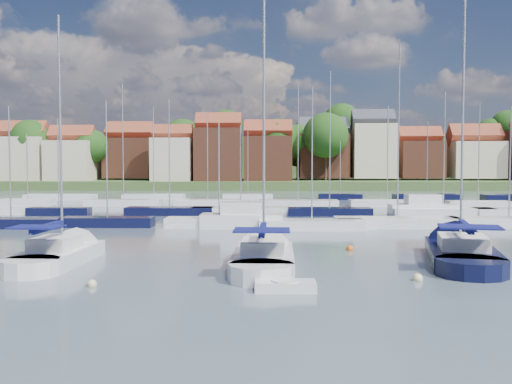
{
  "coord_description": "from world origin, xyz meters",
  "views": [
    {
      "loc": [
        -3.03,
        -28.89,
        5.66
      ],
      "look_at": [
        -3.94,
        14.0,
        3.41
      ],
      "focal_mm": 40.0,
      "sensor_mm": 36.0,
      "label": 1
    }
  ],
  "objects": [
    {
      "name": "tender",
      "position": [
        -2.27,
        -4.16,
        0.22
      ],
      "size": [
        2.69,
        1.28,
        0.58
      ],
      "rotation": [
        0.0,
        0.0,
        0.02
      ],
      "color": "silver",
      "rests_on": "ground"
    },
    {
      "name": "buoy_b",
      "position": [
        -11.04,
        -3.37,
        0.0
      ],
      "size": [
        0.43,
        0.43,
        0.43
      ],
      "primitive_type": "sphere",
      "color": "beige",
      "rests_on": "ground"
    },
    {
      "name": "far_shore_town",
      "position": [
        2.23,
        132.67,
        4.61
      ],
      "size": [
        212.46,
        90.0,
        22.27
      ],
      "color": "#3C562B",
      "rests_on": "ground"
    },
    {
      "name": "sailboat_centre",
      "position": [
        -3.24,
        3.25,
        0.35
      ],
      "size": [
        3.45,
        12.2,
        16.46
      ],
      "rotation": [
        0.0,
        0.0,
        1.55
      ],
      "color": "silver",
      "rests_on": "ground"
    },
    {
      "name": "sailboat_left",
      "position": [
        -14.67,
        3.78,
        0.36
      ],
      "size": [
        3.4,
        11.17,
        15.05
      ],
      "rotation": [
        0.0,
        0.0,
        1.53
      ],
      "color": "silver",
      "rests_on": "ground"
    },
    {
      "name": "buoy_e",
      "position": [
        2.23,
        7.53,
        0.0
      ],
      "size": [
        0.46,
        0.46,
        0.46
      ],
      "primitive_type": "sphere",
      "color": "#D85914",
      "rests_on": "ground"
    },
    {
      "name": "marina_field",
      "position": [
        1.91,
        35.15,
        0.43
      ],
      "size": [
        79.62,
        41.41,
        15.93
      ],
      "color": "silver",
      "rests_on": "ground"
    },
    {
      "name": "sailboat_navy",
      "position": [
        8.4,
        5.41,
        0.35
      ],
      "size": [
        6.35,
        13.93,
        18.58
      ],
      "rotation": [
        0.0,
        0.0,
        1.36
      ],
      "color": "black",
      "rests_on": "ground"
    },
    {
      "name": "buoy_c",
      "position": [
        -3.03,
        -0.71,
        0.0
      ],
      "size": [
        0.46,
        0.46,
        0.46
      ],
      "primitive_type": "sphere",
      "color": "#D85914",
      "rests_on": "ground"
    },
    {
      "name": "ground",
      "position": [
        0.0,
        40.0,
        0.0
      ],
      "size": [
        260.0,
        260.0,
        0.0
      ],
      "primitive_type": "plane",
      "color": "#45525E",
      "rests_on": "ground"
    },
    {
      "name": "buoy_d",
      "position": [
        4.13,
        -1.79,
        0.0
      ],
      "size": [
        0.5,
        0.5,
        0.5
      ],
      "primitive_type": "sphere",
      "color": "beige",
      "rests_on": "ground"
    }
  ]
}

